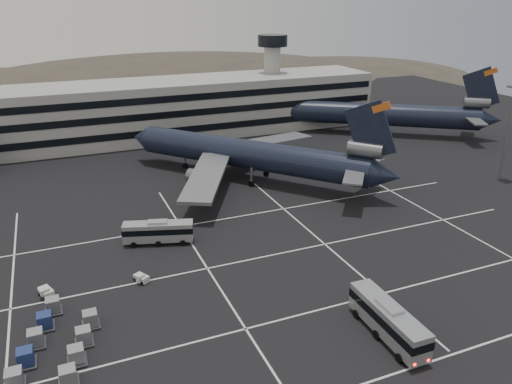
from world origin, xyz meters
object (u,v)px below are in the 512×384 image
tug_a (46,292)px  uld_cluster (55,342)px  bus_far (158,231)px  bus_near (388,319)px  trijet_main (252,155)px

tug_a → uld_cluster: uld_cluster is taller
bus_far → tug_a: 17.86m
bus_far → bus_near: bearing=-132.2°
tug_a → uld_cluster: (0.65, -10.67, 0.27)m
trijet_main → bus_near: 50.39m
trijet_main → uld_cluster: size_ratio=3.08×
bus_near → uld_cluster: size_ratio=0.74×
trijet_main → tug_a: 47.70m
trijet_main → bus_near: bearing=-135.9°
bus_near → bus_far: (-17.87, 30.65, -0.23)m
trijet_main → bus_near: size_ratio=4.14×
bus_near → tug_a: size_ratio=4.60×
bus_far → uld_cluster: bearing=159.6°
bus_near → trijet_main: bearing=85.4°
bus_near → uld_cluster: bearing=161.8°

